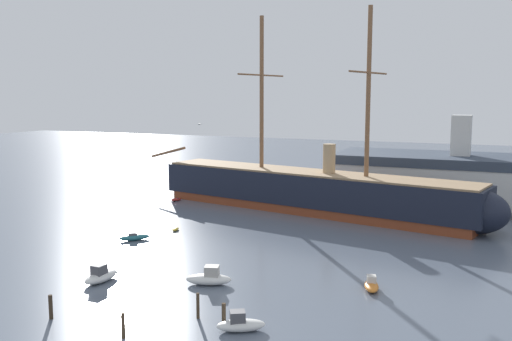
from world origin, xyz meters
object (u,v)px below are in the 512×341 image
object	(u,v)px
dinghy_far_left	(176,199)
mooring_piling_right_pair	(224,313)
dinghy_alongside_bow	(176,229)
motorboat_near_centre	(209,278)
mooring_piling_nearest	(51,307)
mooring_piling_left_pair	(198,306)
mooring_piling_midwater	(123,326)
motorboat_foreground_left	(101,275)
dockside_warehouse_right	(491,182)
motorboat_foreground_right	(240,324)
tall_ship	(310,191)
sailboat_mid_left	(134,237)
motorboat_mid_right	(371,285)
seagull_in_flight	(199,124)

from	to	relation	value
dinghy_far_left	mooring_piling_right_pair	distance (m)	55.97
dinghy_alongside_bow	motorboat_near_centre	bearing A→B (deg)	-49.97
mooring_piling_nearest	mooring_piling_left_pair	xyz separation A→B (m)	(11.42, 5.16, 0.07)
mooring_piling_nearest	mooring_piling_midwater	bearing A→B (deg)	-4.88
motorboat_foreground_left	motorboat_near_centre	size ratio (longest dim) A/B	0.91
mooring_piling_midwater	dockside_warehouse_right	bearing A→B (deg)	69.86
motorboat_foreground_right	dinghy_far_left	bearing A→B (deg)	126.88
motorboat_near_centre	dinghy_alongside_bow	size ratio (longest dim) A/B	2.56
mooring_piling_left_pair	motorboat_near_centre	bearing A→B (deg)	112.10
tall_ship	sailboat_mid_left	xyz separation A→B (m)	(-15.29, -26.97, -2.99)
motorboat_near_centre	dinghy_alongside_bow	bearing A→B (deg)	130.03
motorboat_mid_right	seagull_in_flight	size ratio (longest dim) A/B	2.91
motorboat_mid_right	mooring_piling_right_pair	distance (m)	16.17
sailboat_mid_left	mooring_piling_nearest	world-z (taller)	sailboat_mid_left
dinghy_far_left	mooring_piling_left_pair	world-z (taller)	mooring_piling_left_pair
motorboat_foreground_right	dinghy_alongside_bow	bearing A→B (deg)	130.30
dinghy_alongside_bow	motorboat_foreground_left	bearing A→B (deg)	-77.81
sailboat_mid_left	mooring_piling_midwater	size ratio (longest dim) A/B	2.57
dockside_warehouse_right	dinghy_alongside_bow	bearing A→B (deg)	-138.09
tall_ship	mooring_piling_left_pair	size ratio (longest dim) A/B	29.55
dinghy_far_left	mooring_piling_nearest	size ratio (longest dim) A/B	1.15
sailboat_mid_left	dockside_warehouse_right	size ratio (longest dim) A/B	0.09
motorboat_foreground_right	mooring_piling_nearest	size ratio (longest dim) A/B	2.04
mooring_piling_right_pair	seagull_in_flight	world-z (taller)	seagull_in_flight
sailboat_mid_left	seagull_in_flight	world-z (taller)	seagull_in_flight
motorboat_foreground_left	dockside_warehouse_right	bearing A→B (deg)	58.57
tall_ship	dinghy_far_left	bearing A→B (deg)	-177.94
motorboat_foreground_left	mooring_piling_right_pair	xyz separation A→B (m)	(16.24, -4.27, 0.20)
mooring_piling_nearest	mooring_piling_midwater	world-z (taller)	mooring_piling_nearest
mooring_piling_nearest	mooring_piling_midwater	size ratio (longest dim) A/B	1.02
seagull_in_flight	motorboat_near_centre	bearing A→B (deg)	-41.56
motorboat_mid_right	mooring_piling_right_pair	size ratio (longest dim) A/B	2.08
mooring_piling_nearest	seagull_in_flight	xyz separation A→B (m)	(6.39, 14.74, 14.97)
mooring_piling_nearest	motorboat_near_centre	bearing A→B (deg)	58.14
motorboat_foreground_right	dockside_warehouse_right	xyz separation A→B (m)	(17.10, 62.99, 3.71)
motorboat_foreground_left	dinghy_far_left	bearing A→B (deg)	111.88
dinghy_alongside_bow	seagull_in_flight	bearing A→B (deg)	-50.91
motorboat_mid_right	mooring_piling_right_pair	bearing A→B (deg)	-126.33
mooring_piling_right_pair	dinghy_alongside_bow	bearing A→B (deg)	128.74
motorboat_mid_right	dockside_warehouse_right	xyz separation A→B (m)	(9.50, 49.05, 3.82)
dinghy_alongside_bow	mooring_piling_left_pair	xyz separation A→B (m)	(18.51, -26.16, 0.90)
mooring_piling_left_pair	motorboat_foreground_left	bearing A→B (deg)	162.67
sailboat_mid_left	dinghy_alongside_bow	distance (m)	7.12
mooring_piling_nearest	mooring_piling_left_pair	world-z (taller)	mooring_piling_left_pair
mooring_piling_left_pair	dockside_warehouse_right	world-z (taller)	dockside_warehouse_right
tall_ship	sailboat_mid_left	distance (m)	31.14
motorboat_mid_right	mooring_piling_midwater	size ratio (longest dim) A/B	1.72
mooring_piling_right_pair	sailboat_mid_left	bearing A→B (deg)	140.00
motorboat_foreground_right	sailboat_mid_left	size ratio (longest dim) A/B	0.81
mooring_piling_left_pair	mooring_piling_right_pair	size ratio (longest dim) A/B	1.32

